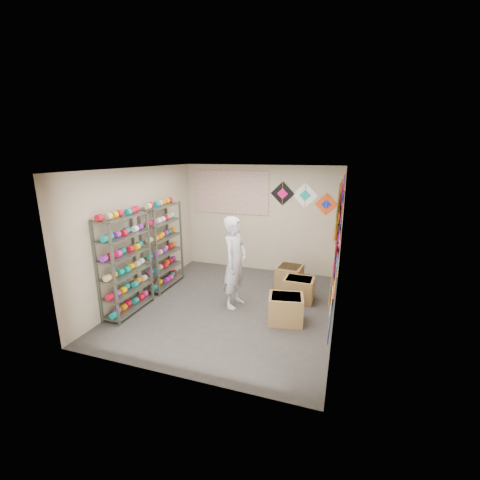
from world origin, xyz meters
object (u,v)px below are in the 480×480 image
(shelf_rack_front, at_px, (125,265))
(shelf_rack_back, at_px, (163,246))
(carton_a, at_px, (286,309))
(carton_c, at_px, (289,277))
(shopkeeper, at_px, (235,262))
(carton_b, at_px, (299,289))

(shelf_rack_front, height_order, shelf_rack_back, same)
(carton_a, bearing_deg, carton_c, 87.33)
(shelf_rack_back, distance_m, shopkeeper, 1.90)
(shelf_rack_back, xyz_separation_m, carton_a, (2.95, -0.74, -0.70))
(shelf_rack_front, bearing_deg, carton_a, 10.69)
(carton_c, bearing_deg, shopkeeper, -119.53)
(carton_a, distance_m, carton_b, 0.97)
(shelf_rack_front, distance_m, carton_c, 3.54)
(carton_a, distance_m, carton_c, 1.58)
(shelf_rack_back, bearing_deg, shelf_rack_front, -90.00)
(carton_b, distance_m, carton_c, 0.67)
(shelf_rack_front, xyz_separation_m, carton_a, (2.95, 0.56, -0.70))
(shopkeeper, xyz_separation_m, carton_b, (1.18, 0.63, -0.67))
(shelf_rack_back, bearing_deg, carton_b, 4.21)
(shopkeeper, height_order, carton_b, shopkeeper)
(shelf_rack_front, distance_m, carton_b, 3.47)
(shopkeeper, bearing_deg, carton_c, -27.58)
(shelf_rack_front, relative_size, shelf_rack_back, 1.00)
(carton_b, bearing_deg, carton_a, -94.24)
(carton_b, bearing_deg, shelf_rack_back, -174.72)
(shopkeeper, xyz_separation_m, carton_c, (0.88, 1.23, -0.66))
(carton_b, xyz_separation_m, carton_c, (-0.30, 0.60, 0.01))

